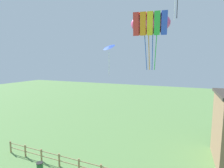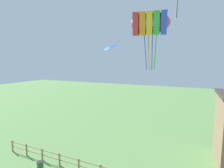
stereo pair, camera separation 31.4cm
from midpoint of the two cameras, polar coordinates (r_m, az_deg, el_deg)
name	(u,v)px [view 2 (the right image)]	position (r m, az deg, el deg)	size (l,w,h in m)	color
trash_bin	(40,166)	(15.67, -21.80, -23.73)	(0.50, 0.50, 0.79)	#2D6B38
kite_rainbow_parafoil	(150,23)	(12.78, 13.06, 18.77)	(2.87, 2.11, 4.03)	#E54C8C
kite_blue_delta	(110,48)	(16.89, -0.20, 11.78)	(1.53, 1.47, 3.12)	blue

